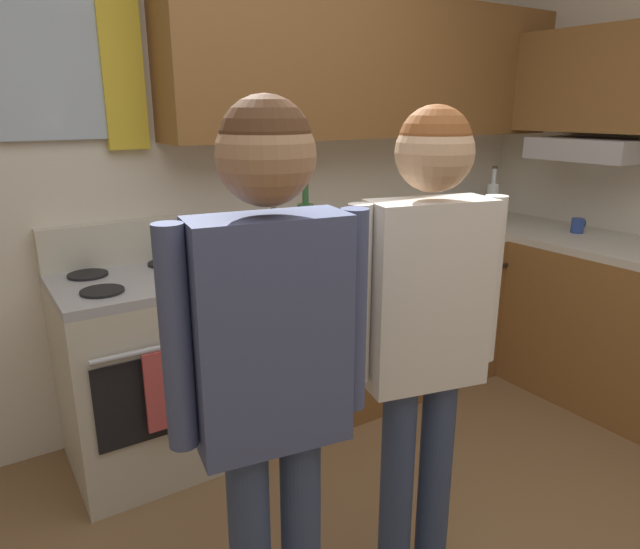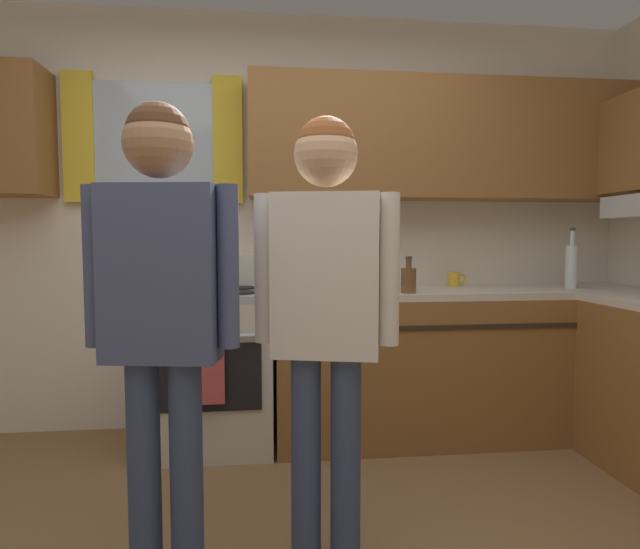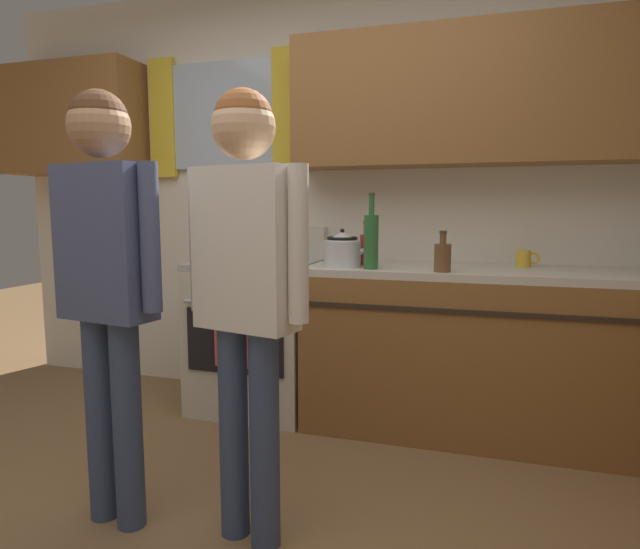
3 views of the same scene
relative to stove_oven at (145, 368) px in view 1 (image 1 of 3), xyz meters
The scene contains 12 objects.
back_wall_unit 1.17m from the stove_oven, 30.76° to the left, with size 4.60×0.42×2.60m.
kitchen_counter_run 1.90m from the stove_oven, 12.72° to the right, with size 2.30×2.11×0.90m.
stove_oven is the anchor object (origin of this frame).
bottle_tall_clear 2.24m from the stove_oven, ahead, with size 0.07×0.07×0.37m.
bottle_wine_green 0.96m from the stove_oven, 15.34° to the right, with size 0.08×0.08×0.39m.
bottle_squat_brown 1.24m from the stove_oven, 11.59° to the right, with size 0.08×0.08×0.21m.
bottle_sauce_red 0.85m from the stove_oven, ahead, with size 0.06×0.06×0.25m.
mug_mustard_yellow 1.59m from the stove_oven, ahead, with size 0.12×0.08×0.09m.
mug_cobalt_blue 2.53m from the stove_oven, 11.43° to the right, with size 0.11×0.07×0.08m.
stovetop_kettle 0.79m from the stove_oven, 14.91° to the right, with size 0.27×0.20×0.21m.
adult_left 1.41m from the stove_oven, 91.27° to the right, with size 0.50×0.22×1.64m.
adult_in_plaid 1.46m from the stove_oven, 67.59° to the right, with size 0.49×0.23×1.62m.
Camera 1 is at (-0.97, -0.86, 1.61)m, focal length 31.72 mm.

